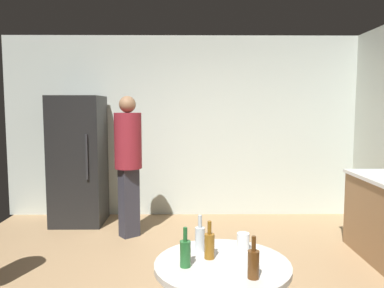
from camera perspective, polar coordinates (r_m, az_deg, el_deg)
wall_back at (r=5.71m, az=-1.40°, el=2.63°), size 5.32×0.06×2.70m
refrigerator at (r=5.55m, az=-16.80°, el=-2.36°), size 0.70×0.68×1.80m
foreground_table at (r=2.36m, az=4.59°, el=-19.81°), size 0.80×0.80×0.73m
beer_bottle_amber at (r=2.34m, az=2.65°, el=-15.01°), size 0.06×0.06×0.23m
beer_bottle_brown at (r=2.12m, az=9.28°, el=-17.35°), size 0.06×0.06×0.23m
beer_bottle_green at (r=2.23m, az=-1.02°, el=-16.09°), size 0.06×0.06×0.23m
beer_bottle_clear at (r=2.45m, az=1.22°, el=-14.02°), size 0.06×0.06×0.23m
plastic_cup_white at (r=2.49m, az=7.74°, el=-14.43°), size 0.08×0.08×0.11m
person_in_maroon_shirt at (r=4.79m, az=-9.63°, el=-1.62°), size 0.48×0.48×1.78m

